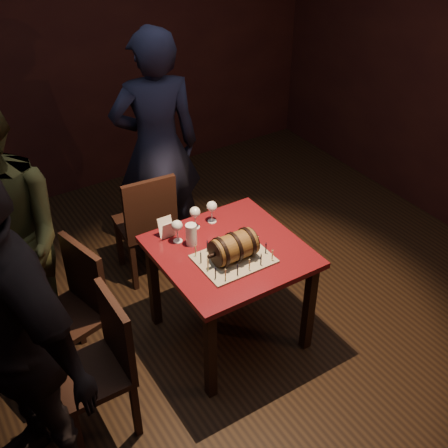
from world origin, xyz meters
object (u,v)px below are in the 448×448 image
object	(u,v)px
wine_glass_right	(212,207)
person_left_front	(11,341)
chair_back	(147,222)
pint_of_ale	(191,235)
wine_glass_mid	(195,213)
chair_left_front	(103,360)
person_back	(157,148)
wine_glass_left	(177,227)
person_left_rear	(0,246)
barrel_cake	(234,247)
pub_table	(230,263)
chair_left_rear	(75,305)

from	to	relation	value
wine_glass_right	person_left_front	bearing A→B (deg)	-157.76
chair_back	pint_of_ale	bearing A→B (deg)	-90.00
wine_glass_mid	chair_left_front	size ratio (longest dim) A/B	0.17
wine_glass_mid	pint_of_ale	size ratio (longest dim) A/B	1.07
chair_left_front	person_back	size ratio (longest dim) A/B	0.50
wine_glass_left	wine_glass_mid	distance (m)	0.19
wine_glass_mid	person_back	size ratio (longest dim) A/B	0.09
pint_of_ale	person_left_rear	xyz separation A→B (m)	(-1.08, 0.36, 0.12)
wine_glass_right	person_back	size ratio (longest dim) A/B	0.09
barrel_cake	person_back	size ratio (longest dim) A/B	0.18
pub_table	chair_back	world-z (taller)	chair_back
wine_glass_left	pint_of_ale	bearing A→B (deg)	-50.30
pub_table	chair_back	size ratio (longest dim) A/B	0.97
wine_glass_left	wine_glass_right	size ratio (longest dim) A/B	1.00
person_back	person_left_front	xyz separation A→B (m)	(-1.50, -1.46, 0.03)
pub_table	chair_back	bearing A→B (deg)	101.55
person_left_rear	chair_back	bearing A→B (deg)	89.87
person_back	wine_glass_mid	bearing A→B (deg)	94.36
chair_left_rear	chair_left_front	xyz separation A→B (m)	(-0.02, -0.51, 0.00)
barrel_cake	pint_of_ale	world-z (taller)	barrel_cake
wine_glass_left	person_back	xyz separation A→B (m)	(0.33, 0.93, 0.07)
wine_glass_left	wine_glass_right	xyz separation A→B (m)	(0.30, 0.07, 0.00)
person_left_rear	chair_left_front	bearing A→B (deg)	2.73
barrel_cake	pint_of_ale	xyz separation A→B (m)	(-0.14, 0.28, -0.03)
barrel_cake	chair_left_front	xyz separation A→B (m)	(-0.94, -0.12, -0.33)
wine_glass_mid	chair_left_rear	bearing A→B (deg)	-177.53
chair_back	chair_left_front	world-z (taller)	same
person_back	pint_of_ale	bearing A→B (deg)	89.63
pint_of_ale	pub_table	bearing A→B (deg)	-45.05
person_left_front	chair_back	bearing A→B (deg)	112.77
wine_glass_left	pint_of_ale	world-z (taller)	wine_glass_left
barrel_cake	person_back	world-z (taller)	person_back
chair_left_front	person_left_front	distance (m)	0.61
person_left_front	chair_left_rear	bearing A→B (deg)	121.22
person_left_front	person_left_rear	bearing A→B (deg)	149.32
chair_left_front	pub_table	bearing A→B (deg)	12.96
barrel_cake	chair_left_rear	bearing A→B (deg)	157.04
pub_table	wine_glass_left	world-z (taller)	wine_glass_left
chair_left_front	pint_of_ale	bearing A→B (deg)	26.64
pub_table	chair_left_front	xyz separation A→B (m)	(-0.98, -0.23, -0.12)
wine_glass_right	wine_glass_mid	bearing A→B (deg)	179.53
pint_of_ale	chair_left_rear	distance (m)	0.84
pub_table	pint_of_ale	distance (m)	0.31
person_left_front	chair_left_front	bearing A→B (deg)	76.81
person_left_rear	person_left_front	world-z (taller)	person_left_front
barrel_cake	person_left_front	world-z (taller)	person_left_front
chair_left_rear	wine_glass_left	bearing A→B (deg)	-2.85
chair_left_front	person_left_front	world-z (taller)	person_left_front
wine_glass_left	chair_left_front	world-z (taller)	chair_left_front
pub_table	barrel_cake	bearing A→B (deg)	-110.06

